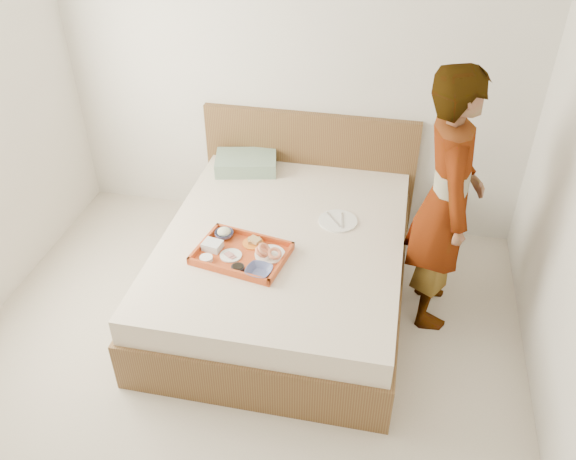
# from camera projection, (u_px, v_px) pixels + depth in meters

# --- Properties ---
(ground) EXTENTS (3.50, 4.00, 0.01)m
(ground) POSITION_uv_depth(u_px,v_px,m) (224.00, 407.00, 3.43)
(ground) COLOR beige
(ground) RESTS_ON ground
(wall_back) EXTENTS (3.50, 0.01, 2.60)m
(wall_back) POSITION_uv_depth(u_px,v_px,m) (292.00, 65.00, 4.24)
(wall_back) COLOR silver
(wall_back) RESTS_ON ground
(bed) EXTENTS (1.65, 2.00, 0.53)m
(bed) POSITION_uv_depth(u_px,v_px,m) (284.00, 266.00, 4.04)
(bed) COLOR brown
(bed) RESTS_ON ground
(headboard) EXTENTS (1.65, 0.06, 0.95)m
(headboard) POSITION_uv_depth(u_px,v_px,m) (309.00, 169.00, 4.68)
(headboard) COLOR brown
(headboard) RESTS_ON ground
(pillow) EXTENTS (0.51, 0.40, 0.11)m
(pillow) POSITION_uv_depth(u_px,v_px,m) (246.00, 163.00, 4.54)
(pillow) COLOR gray
(pillow) RESTS_ON bed
(tray) EXTENTS (0.62, 0.50, 0.05)m
(tray) POSITION_uv_depth(u_px,v_px,m) (242.00, 253.00, 3.69)
(tray) COLOR #D35122
(tray) RESTS_ON bed
(prawn_plate) EXTENTS (0.22, 0.22, 0.01)m
(prawn_plate) POSITION_uv_depth(u_px,v_px,m) (270.00, 254.00, 3.68)
(prawn_plate) COLOR white
(prawn_plate) RESTS_ON tray
(navy_bowl_big) EXTENTS (0.18, 0.18, 0.04)m
(navy_bowl_big) POSITION_uv_depth(u_px,v_px,m) (259.00, 271.00, 3.53)
(navy_bowl_big) COLOR #171D52
(navy_bowl_big) RESTS_ON tray
(sauce_dish) EXTENTS (0.09, 0.09, 0.03)m
(sauce_dish) POSITION_uv_depth(u_px,v_px,m) (238.00, 268.00, 3.56)
(sauce_dish) COLOR black
(sauce_dish) RESTS_ON tray
(meat_plate) EXTENTS (0.16, 0.16, 0.01)m
(meat_plate) POSITION_uv_depth(u_px,v_px,m) (231.00, 256.00, 3.68)
(meat_plate) COLOR white
(meat_plate) RESTS_ON tray
(bread_plate) EXTENTS (0.16, 0.16, 0.01)m
(bread_plate) POSITION_uv_depth(u_px,v_px,m) (253.00, 243.00, 3.78)
(bread_plate) COLOR orange
(bread_plate) RESTS_ON tray
(salad_bowl) EXTENTS (0.14, 0.14, 0.04)m
(salad_bowl) POSITION_uv_depth(u_px,v_px,m) (224.00, 234.00, 3.83)
(salad_bowl) COLOR #171D52
(salad_bowl) RESTS_ON tray
(plastic_tub) EXTENTS (0.13, 0.12, 0.05)m
(plastic_tub) POSITION_uv_depth(u_px,v_px,m) (212.00, 245.00, 3.73)
(plastic_tub) COLOR silver
(plastic_tub) RESTS_ON tray
(cheese_round) EXTENTS (0.09, 0.09, 0.03)m
(cheese_round) POSITION_uv_depth(u_px,v_px,m) (206.00, 259.00, 3.64)
(cheese_round) COLOR white
(cheese_round) RESTS_ON tray
(dinner_plate) EXTENTS (0.33, 0.33, 0.01)m
(dinner_plate) POSITION_uv_depth(u_px,v_px,m) (338.00, 221.00, 4.00)
(dinner_plate) COLOR white
(dinner_plate) RESTS_ON bed
(person) EXTENTS (0.48, 0.67, 1.73)m
(person) POSITION_uv_depth(u_px,v_px,m) (446.00, 202.00, 3.59)
(person) COLOR white
(person) RESTS_ON ground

